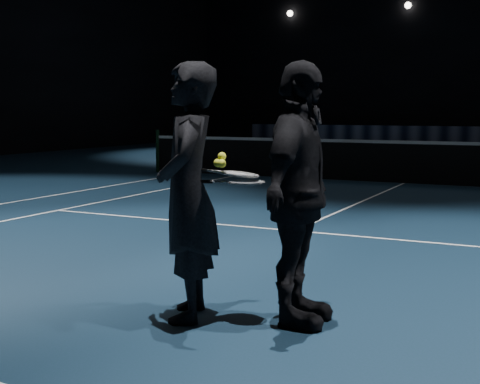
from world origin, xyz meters
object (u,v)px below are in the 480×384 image
Objects in this scene: racket_lower at (246,182)px; racket_upper at (240,174)px; tennis_balls at (220,161)px; player_b at (298,195)px; player_a at (188,192)px.

racket_upper is (-0.06, 0.02, 0.06)m from racket_lower.
racket_lower is 5.67× the size of tennis_balls.
player_b is at bearing 16.14° from tennis_balls.
racket_upper is at bearing 30.19° from tennis_balls.
player_b is at bearing 81.43° from player_a.
racket_lower is at bearing 101.66° from player_b.
racket_lower is (0.43, 0.13, 0.08)m from player_a.
player_b reaches higher than tennis_balls.
tennis_balls is at bearing -170.43° from racket_upper.
player_b is at bearing 0.00° from racket_lower.
player_a is 2.92× the size of racket_lower.
player_a is 0.35m from tennis_balls.
player_a reaches higher than tennis_balls.
racket_lower is at bearing 15.15° from tennis_balls.
racket_upper is at bearing 87.14° from player_a.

